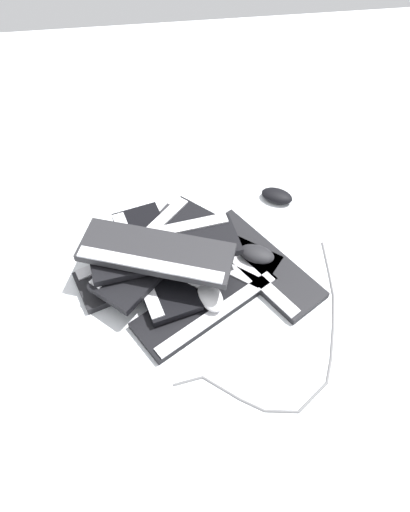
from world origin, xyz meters
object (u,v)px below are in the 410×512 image
at_px(keyboard_2, 210,247).
at_px(keyboard_6, 164,248).
at_px(keyboard_4, 154,259).
at_px(keyboard_7, 156,253).
at_px(keyboard_1, 259,263).
at_px(mouse_0, 210,296).
at_px(mouse_3, 277,196).
at_px(keyboard_0, 206,303).
at_px(keyboard_5, 156,250).
at_px(keyboard_3, 148,266).
at_px(mouse_2, 257,254).
at_px(mouse_1, 194,277).

relative_size(keyboard_2, keyboard_6, 0.95).
bearing_deg(keyboard_4, keyboard_7, 12.30).
bearing_deg(keyboard_2, keyboard_1, 59.56).
bearing_deg(keyboard_2, keyboard_6, -68.26).
bearing_deg(mouse_0, keyboard_7, 36.10).
xyz_separation_m(keyboard_2, mouse_0, (0.21, -0.03, 0.04)).
bearing_deg(mouse_3, keyboard_4, -120.12).
bearing_deg(mouse_3, keyboard_6, -117.27).
distance_m(keyboard_0, keyboard_1, 0.22).
relative_size(keyboard_1, mouse_3, 4.11).
distance_m(keyboard_0, keyboard_2, 0.21).
bearing_deg(keyboard_5, keyboard_3, -68.57).
xyz_separation_m(keyboard_5, mouse_2, (0.03, 0.31, -0.02)).
xyz_separation_m(keyboard_5, keyboard_6, (0.02, 0.03, 0.03)).
height_order(keyboard_1, mouse_2, mouse_2).
bearing_deg(mouse_2, keyboard_4, -156.74).
distance_m(keyboard_1, keyboard_2, 0.16).
height_order(keyboard_1, keyboard_5, keyboard_5).
bearing_deg(mouse_3, keyboard_3, -121.07).
relative_size(keyboard_7, mouse_2, 4.22).
bearing_deg(mouse_3, mouse_2, -84.08).
relative_size(keyboard_7, mouse_0, 4.22).
bearing_deg(keyboard_3, keyboard_5, 111.43).
relative_size(keyboard_0, mouse_1, 4.13).
relative_size(keyboard_3, mouse_3, 4.23).
bearing_deg(mouse_3, keyboard_0, -95.73).
relative_size(mouse_1, mouse_3, 1.00).
xyz_separation_m(keyboard_2, mouse_2, (0.07, 0.13, 0.04)).
distance_m(keyboard_4, mouse_2, 0.32).
height_order(keyboard_1, mouse_1, mouse_1).
height_order(keyboard_1, keyboard_3, same).
bearing_deg(keyboard_6, mouse_2, 86.62).
bearing_deg(keyboard_0, mouse_1, -159.68).
bearing_deg(keyboard_2, keyboard_7, -60.08).
xyz_separation_m(keyboard_3, keyboard_7, (0.05, 0.03, 0.12)).
bearing_deg(mouse_1, keyboard_0, 153.91).
distance_m(keyboard_1, mouse_3, 0.30).
xyz_separation_m(keyboard_4, mouse_2, (0.02, 0.32, 0.01)).
bearing_deg(mouse_0, mouse_3, -51.30).
height_order(mouse_1, mouse_2, same).
distance_m(keyboard_1, mouse_2, 0.04).
bearing_deg(mouse_0, keyboard_1, -69.10).
distance_m(keyboard_2, keyboard_4, 0.19).
bearing_deg(mouse_2, mouse_3, 92.48).
xyz_separation_m(keyboard_2, mouse_3, (-0.19, 0.26, 0.01)).
relative_size(keyboard_2, mouse_3, 3.97).
xyz_separation_m(keyboard_2, mouse_1, (0.14, -0.07, 0.04)).
distance_m(keyboard_1, mouse_0, 0.22).
bearing_deg(keyboard_7, keyboard_2, 119.92).
bearing_deg(keyboard_6, mouse_3, 121.80).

